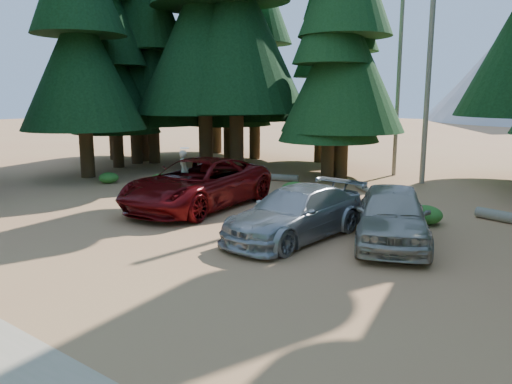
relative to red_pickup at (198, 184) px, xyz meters
The scene contains 17 objects.
ground 5.86m from the red_pickup, 47.41° to the right, with size 160.00×160.00×0.00m, color #B4754C.
forest_belt_north 11.46m from the red_pickup, 69.93° to the left, with size 36.00×7.00×22.00m, color black, non-canonical shape.
forest_belt_west 11.62m from the red_pickup, behind, with size 6.00×22.00×22.00m, color black, non-canonical shape.
snag_front 12.37m from the red_pickup, 65.24° to the left, with size 0.24×0.24×12.00m, color #6F6858.
snag_back 12.72m from the red_pickup, 76.94° to the left, with size 0.20×0.20×10.00m, color #6F6858.
red_pickup is the anchor object (origin of this frame).
silver_minivan_center 5.16m from the red_pickup, 13.09° to the right, with size 2.07×5.10×1.48m, color #9DA0A5.
silver_minivan_right 7.42m from the red_pickup, ahead, with size 1.92×4.78×1.63m, color #A6A093.
frisbee_player 0.91m from the red_pickup, behind, with size 0.69×0.58×1.70m.
log_left 6.68m from the red_pickup, 110.16° to the left, with size 0.33×0.33×4.64m, color #6F6858.
log_mid 7.43m from the red_pickup, 57.49° to the left, with size 0.25×0.25×3.01m, color #6F6858.
shrub_far_left 4.91m from the red_pickup, 154.46° to the left, with size 1.06×1.06×0.58m, color #336E21.
shrub_left 5.39m from the red_pickup, 113.76° to the left, with size 0.89×0.89×0.49m, color #336E21.
shrub_center_left 4.24m from the red_pickup, 65.25° to the left, with size 1.14×1.14×0.63m, color #336E21.
shrub_center_right 7.95m from the red_pickup, 19.94° to the left, with size 1.10×1.10×0.61m, color #336E21.
shrub_right 5.35m from the red_pickup, 33.14° to the left, with size 1.03×1.03×0.57m, color #336E21.
shrub_edge_west 7.18m from the red_pickup, behind, with size 0.92×0.92×0.51m, color #336E21.
Camera 1 is at (8.71, -8.71, 4.07)m, focal length 35.00 mm.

